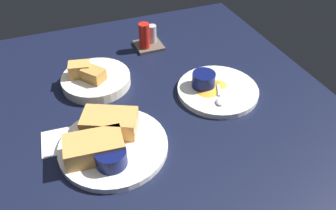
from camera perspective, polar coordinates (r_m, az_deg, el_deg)
ground_plane at (r=90.39cm, az=-5.23°, el=-2.04°), size 110.00×110.00×3.00cm
plate_sandwich_main at (r=80.38cm, az=-9.30°, el=-6.96°), size 25.79×25.79×1.60cm
sandwich_half_near at (r=81.62cm, az=-9.93°, el=-2.96°), size 15.01×12.47×4.80cm
sandwich_half_far at (r=76.48cm, az=-12.51°, el=-7.13°), size 13.87×8.82×4.80cm
ramekin_dark_sauce at (r=74.34cm, az=-9.73°, el=-8.70°), size 7.07×7.07×3.99cm
spoon_by_dark_ramekin at (r=79.08cm, az=-8.24°, el=-6.58°), size 6.66×9.06×0.80cm
plate_chips_companion at (r=96.04cm, az=8.60°, el=2.37°), size 23.07×23.07×1.60cm
ramekin_light_gravy at (r=94.78cm, az=6.12°, el=4.39°), size 6.55×6.55×4.29cm
spoon_by_gravy_ramekin at (r=91.50cm, az=8.83°, el=1.06°), size 5.49×9.57×0.80cm
plantain_chip_scatter at (r=95.80cm, az=6.93°, el=3.27°), size 12.17×11.99×0.60cm
bread_basket_rear at (r=99.93cm, az=-12.41°, el=4.37°), size 19.95×19.95×7.05cm
condiment_caddy at (r=115.15cm, az=-3.52°, el=11.29°), size 9.00×9.00×9.50cm
paper_napkin_folded at (r=85.33cm, az=-17.27°, el=-5.75°), size 11.59×9.73×0.40cm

